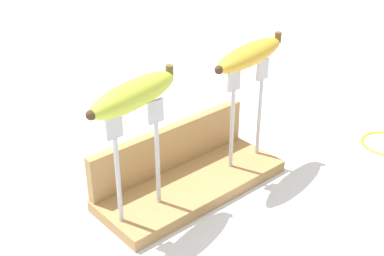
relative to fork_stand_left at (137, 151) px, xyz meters
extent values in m
plane|color=silver|center=(0.12, 0.01, -0.13)|extent=(3.00, 3.00, 0.00)
cube|color=#A87F4C|center=(0.12, 0.01, -0.12)|extent=(0.33, 0.13, 0.02)
cube|color=#A87F4C|center=(0.12, 0.07, -0.07)|extent=(0.32, 0.02, 0.08)
cylinder|color=#B2B2B7|center=(-0.04, 0.00, -0.04)|extent=(0.01, 0.01, 0.14)
cube|color=#B2B2B7|center=(-0.04, 0.00, 0.05)|extent=(0.03, 0.01, 0.04)
cylinder|color=#B2B2B7|center=(0.04, 0.00, -0.04)|extent=(0.01, 0.01, 0.14)
cube|color=#B2B2B7|center=(0.04, 0.00, 0.05)|extent=(0.03, 0.01, 0.04)
cylinder|color=#B2B2B7|center=(0.20, 0.00, -0.03)|extent=(0.01, 0.01, 0.15)
cube|color=#B2B2B7|center=(0.20, 0.00, 0.06)|extent=(0.03, 0.01, 0.04)
cylinder|color=#B2B2B7|center=(0.26, 0.00, -0.03)|extent=(0.01, 0.01, 0.15)
cube|color=#B2B2B7|center=(0.26, 0.00, 0.06)|extent=(0.03, 0.01, 0.04)
ellipsoid|color=#B2C138|center=(0.00, 0.00, 0.09)|extent=(0.17, 0.08, 0.04)
cylinder|color=brown|center=(0.08, 0.02, 0.10)|extent=(0.01, 0.01, 0.02)
sphere|color=#3F2D19|center=(-0.08, -0.02, 0.09)|extent=(0.01, 0.01, 0.01)
ellipsoid|color=gold|center=(0.23, 0.00, 0.09)|extent=(0.18, 0.07, 0.03)
cylinder|color=brown|center=(0.31, 0.01, 0.10)|extent=(0.01, 0.01, 0.02)
sphere|color=#3F2D19|center=(0.15, -0.02, 0.09)|extent=(0.01, 0.01, 0.01)
cylinder|color=#B2B2B7|center=(0.20, 0.32, -0.12)|extent=(0.11, 0.06, 0.01)
cube|color=#B2B2B7|center=(0.27, 0.36, -0.12)|extent=(0.04, 0.04, 0.01)
camera|label=1|loc=(-0.36, -0.53, 0.38)|focal=48.04mm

